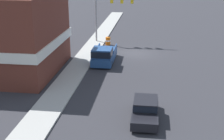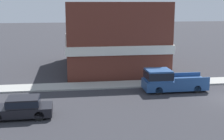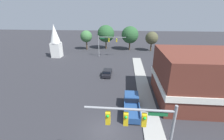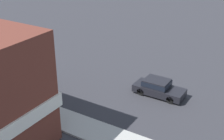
% 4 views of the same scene
% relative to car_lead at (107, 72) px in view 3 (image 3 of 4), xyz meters
% --- Properties ---
extents(ground_plane, '(200.00, 200.00, 0.00)m').
position_rel_car_lead_xyz_m(ground_plane, '(1.63, -16.34, -0.74)').
color(ground_plane, '#2D2D33').
extents(sidewalk_curb, '(2.40, 60.00, 0.14)m').
position_rel_car_lead_xyz_m(sidewalk_curb, '(7.33, -16.34, -0.67)').
color(sidewalk_curb, '#9E9E99').
rests_on(sidewalk_curb, ground).
extents(near_signal_assembly, '(6.66, 0.49, 7.19)m').
position_rel_car_lead_xyz_m(near_signal_assembly, '(5.14, -21.30, 4.52)').
color(near_signal_assembly, gray).
rests_on(near_signal_assembly, ground).
extents(far_signal_assembly, '(8.41, 0.49, 6.57)m').
position_rel_car_lead_xyz_m(far_signal_assembly, '(-1.63, 14.79, 4.06)').
color(far_signal_assembly, gray).
rests_on(far_signal_assembly, ground).
extents(car_lead, '(1.80, 4.37, 1.42)m').
position_rel_car_lead_xyz_m(car_lead, '(0.00, 0.00, 0.00)').
color(car_lead, black).
rests_on(car_lead, ground).
extents(pickup_truck_parked, '(2.13, 5.59, 1.97)m').
position_rel_car_lead_xyz_m(pickup_truck_parked, '(4.87, -12.00, 0.22)').
color(pickup_truck_parked, black).
rests_on(pickup_truck_parked, ground).
extents(corner_brick_building, '(13.93, 10.94, 7.75)m').
position_rel_car_lead_xyz_m(corner_brick_building, '(15.85, -8.47, 3.05)').
color(corner_brick_building, brown).
rests_on(corner_brick_building, ground).
extents(church_steeple, '(3.06, 3.06, 9.85)m').
position_rel_car_lead_xyz_m(church_steeple, '(-17.22, 13.24, 4.42)').
color(church_steeple, white).
rests_on(church_steeple, ground).
extents(backdrop_tree_left_far, '(4.23, 4.23, 6.97)m').
position_rel_car_lead_xyz_m(backdrop_tree_left_far, '(-10.35, 23.65, 4.09)').
color(backdrop_tree_left_far, '#4C3823').
rests_on(backdrop_tree_left_far, ground).
extents(backdrop_tree_left_mid, '(6.22, 6.22, 8.73)m').
position_rel_car_lead_xyz_m(backdrop_tree_left_mid, '(-3.39, 25.69, 4.86)').
color(backdrop_tree_left_mid, '#4C3823').
rests_on(backdrop_tree_left_mid, ground).
extents(backdrop_tree_center, '(6.04, 6.04, 8.48)m').
position_rel_car_lead_xyz_m(backdrop_tree_center, '(5.47, 24.51, 4.71)').
color(backdrop_tree_center, '#4C3823').
rests_on(backdrop_tree_center, ground).
extents(backdrop_tree_right_mid, '(4.40, 4.40, 6.82)m').
position_rel_car_lead_xyz_m(backdrop_tree_right_mid, '(13.05, 23.52, 3.86)').
color(backdrop_tree_right_mid, '#4C3823').
rests_on(backdrop_tree_right_mid, ground).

